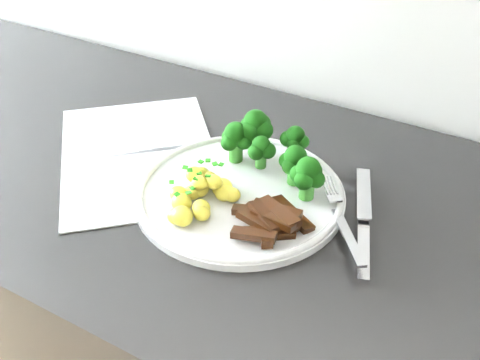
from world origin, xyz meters
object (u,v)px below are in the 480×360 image
at_px(broccoli, 273,147).
at_px(knife, 363,233).
at_px(recipe_paper, 139,154).
at_px(potatoes, 200,193).
at_px(beef_strips, 269,219).
at_px(fork, 343,222).
at_px(plate, 240,193).

distance_m(broccoli, knife, 0.17).
relative_size(recipe_paper, knife, 1.88).
xyz_separation_m(potatoes, beef_strips, (0.10, 0.00, -0.00)).
distance_m(broccoli, potatoes, 0.12).
xyz_separation_m(broccoli, potatoes, (-0.05, -0.11, -0.03)).
bearing_deg(potatoes, beef_strips, 0.56).
xyz_separation_m(broccoli, fork, (0.13, -0.07, -0.03)).
bearing_deg(beef_strips, broccoli, 115.82).
bearing_deg(knife, recipe_paper, 178.42).
bearing_deg(knife, fork, -167.45).
relative_size(fork, knife, 0.72).
xyz_separation_m(plate, fork, (0.15, -0.00, 0.01)).
bearing_deg(plate, fork, -0.03).
distance_m(recipe_paper, beef_strips, 0.26).
bearing_deg(potatoes, recipe_paper, 158.48).
height_order(plate, fork, fork).
xyz_separation_m(recipe_paper, plate, (0.18, -0.02, 0.01)).
relative_size(potatoes, beef_strips, 1.03).
xyz_separation_m(beef_strips, knife, (0.11, 0.05, -0.01)).
bearing_deg(fork, knife, 12.55).
xyz_separation_m(recipe_paper, potatoes, (0.15, -0.06, 0.02)).
height_order(recipe_paper, beef_strips, beef_strips).
height_order(broccoli, fork, broccoli).
height_order(fork, knife, fork).
relative_size(recipe_paper, plate, 1.37).
height_order(recipe_paper, fork, fork).
distance_m(recipe_paper, knife, 0.36).
relative_size(potatoes, fork, 0.76).
height_order(broccoli, potatoes, broccoli).
bearing_deg(beef_strips, plate, 147.50).
height_order(recipe_paper, potatoes, potatoes).
height_order(beef_strips, fork, beef_strips).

